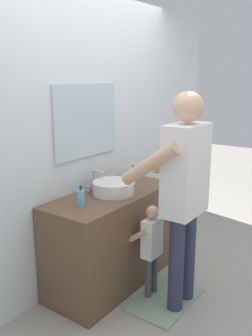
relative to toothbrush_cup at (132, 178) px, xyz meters
name	(u,v)px	position (x,y,z in m)	size (l,w,h in m)	color
ground_plane	(140,291)	(-0.34, -0.32, -0.88)	(14.00, 14.00, 0.00)	#9E998E
back_wall	(82,130)	(-0.34, 0.30, 0.47)	(4.40, 0.10, 2.70)	silver
vanity_cabinet	(112,238)	(-0.34, -0.02, -0.47)	(1.27, 0.54, 0.83)	brown
sink_basin	(114,187)	(-0.34, -0.04, 0.00)	(0.36, 0.36, 0.11)	silver
faucet	(94,181)	(-0.34, 0.17, 0.03)	(0.18, 0.14, 0.18)	#B7BABF
toothbrush_cup	(132,178)	(0.00, 0.00, 0.00)	(0.07, 0.07, 0.21)	silver
soap_bottle	(81,198)	(-0.72, -0.02, 0.01)	(0.06, 0.06, 0.16)	#66B2D1
bath_mat	(165,300)	(-0.34, -0.57, -0.87)	(0.64, 0.40, 0.02)	gray
child_toddler	(151,243)	(-0.34, -0.43, -0.40)	(0.25, 0.25, 0.80)	#47474C
adult_parent	(183,183)	(-0.30, -0.67, 0.14)	(0.53, 0.56, 1.70)	#2D334C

